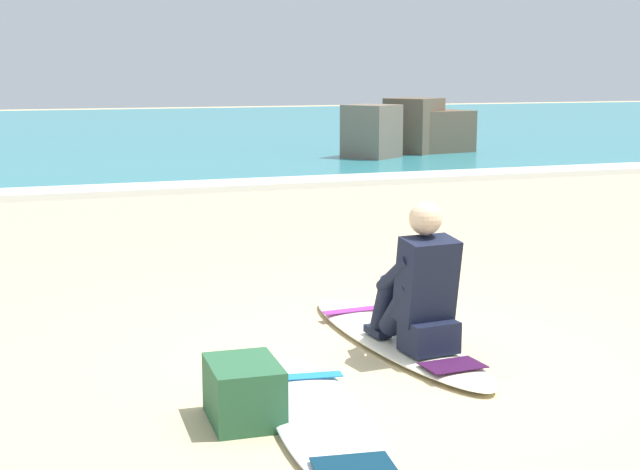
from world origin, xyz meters
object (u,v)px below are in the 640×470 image
object	(u,v)px
surfboard_main	(395,338)
surfer_seated	(420,292)
beach_bag	(244,392)
surfboard_spare_near	(323,419)

from	to	relation	value
surfboard_main	surfer_seated	bearing A→B (deg)	-87.08
surfer_seated	surfboard_main	bearing A→B (deg)	92.92
surfer_seated	beach_bag	distance (m)	1.53
beach_bag	surfboard_spare_near	bearing A→B (deg)	-29.45
surfer_seated	surfboard_spare_near	xyz separation A→B (m)	(-0.98, -0.88, -0.40)
surfboard_main	surfboard_spare_near	world-z (taller)	same
surfboard_main	surfer_seated	world-z (taller)	surfer_seated
surfboard_main	beach_bag	bearing A→B (deg)	-142.88
beach_bag	surfboard_main	bearing A→B (deg)	37.12
beach_bag	surfer_seated	bearing A→B (deg)	26.54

